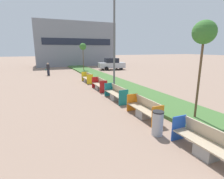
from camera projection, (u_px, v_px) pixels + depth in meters
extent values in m
cube|color=#426B33|center=(133.00, 90.00, 13.90)|extent=(2.80, 120.00, 0.18)
cube|color=gray|center=(75.00, 44.00, 35.83)|extent=(15.48, 6.14, 8.44)
cube|color=#1E2333|center=(78.00, 42.00, 32.95)|extent=(13.01, 0.08, 1.20)
cube|color=gray|center=(206.00, 151.00, 5.42)|extent=(0.52, 0.60, 0.42)
cube|color=tan|center=(207.00, 144.00, 5.37)|extent=(0.58, 2.34, 0.05)
cube|color=tan|center=(214.00, 135.00, 5.42)|extent=(0.14, 2.25, 0.48)
cube|color=blue|center=(179.00, 128.00, 6.43)|extent=(0.62, 0.04, 0.94)
cube|color=gray|center=(143.00, 114.00, 8.58)|extent=(0.52, 0.60, 0.42)
cube|color=tan|center=(143.00, 109.00, 8.52)|extent=(0.58, 2.17, 0.05)
cube|color=tan|center=(148.00, 103.00, 8.57)|extent=(0.14, 2.09, 0.48)
cube|color=orange|center=(158.00, 116.00, 7.53)|extent=(0.62, 0.04, 0.94)
cube|color=orange|center=(132.00, 102.00, 9.51)|extent=(0.62, 0.04, 0.94)
cube|color=gray|center=(115.00, 97.00, 11.53)|extent=(0.52, 0.60, 0.42)
cube|color=tan|center=(115.00, 94.00, 11.48)|extent=(0.58, 2.31, 0.05)
cube|color=tan|center=(119.00, 89.00, 11.52)|extent=(0.14, 2.22, 0.48)
cube|color=#197A7F|center=(123.00, 98.00, 10.42)|extent=(0.62, 0.04, 0.94)
cube|color=#197A7F|center=(109.00, 89.00, 12.52)|extent=(0.62, 0.04, 0.94)
cube|color=gray|center=(99.00, 87.00, 14.41)|extent=(0.52, 0.60, 0.42)
cube|color=tan|center=(99.00, 85.00, 14.36)|extent=(0.58, 2.00, 0.05)
cube|color=tan|center=(102.00, 81.00, 14.40)|extent=(0.14, 1.92, 0.48)
cube|color=red|center=(104.00, 87.00, 13.44)|extent=(0.62, 0.04, 0.94)
cube|color=red|center=(95.00, 82.00, 15.26)|extent=(0.62, 0.04, 0.94)
cube|color=gray|center=(87.00, 80.00, 17.73)|extent=(0.52, 0.60, 0.42)
cube|color=tan|center=(87.00, 78.00, 17.67)|extent=(0.58, 2.01, 0.05)
cube|color=tan|center=(90.00, 75.00, 17.72)|extent=(0.14, 1.93, 0.48)
cube|color=yellow|center=(90.00, 79.00, 16.75)|extent=(0.62, 0.04, 0.94)
cube|color=yellow|center=(84.00, 76.00, 18.58)|extent=(0.62, 0.04, 0.94)
cylinder|color=#9EA0A5|center=(158.00, 124.00, 6.79)|extent=(0.43, 0.43, 0.93)
cylinder|color=black|center=(158.00, 112.00, 6.68)|extent=(0.44, 0.44, 0.05)
cylinder|color=#56595B|center=(114.00, 37.00, 12.37)|extent=(0.14, 0.14, 8.33)
cylinder|color=brown|center=(199.00, 82.00, 7.88)|extent=(0.10, 0.10, 3.73)
sphere|color=#38702D|center=(204.00, 32.00, 7.39)|extent=(1.00, 1.00, 1.00)
cylinder|color=brown|center=(83.00, 60.00, 26.59)|extent=(0.10, 0.10, 3.38)
sphere|color=#38702D|center=(83.00, 47.00, 26.14)|extent=(1.01, 1.01, 1.01)
cube|color=#232633|center=(48.00, 72.00, 22.34)|extent=(0.30, 0.22, 0.76)
cube|color=#232328|center=(48.00, 67.00, 22.18)|extent=(0.38, 0.24, 0.62)
sphere|color=tan|center=(48.00, 64.00, 22.09)|extent=(0.21, 0.21, 0.21)
cube|color=#236051|center=(46.00, 70.00, 22.15)|extent=(0.12, 0.20, 0.18)
cube|color=#B7BABF|center=(112.00, 65.00, 28.47)|extent=(4.40, 2.32, 0.84)
cube|color=black|center=(112.00, 60.00, 28.30)|extent=(2.29, 1.82, 0.72)
cylinder|color=black|center=(121.00, 68.00, 28.25)|extent=(0.60, 0.20, 0.60)
cylinder|color=black|center=(116.00, 67.00, 29.86)|extent=(0.60, 0.20, 0.60)
cylinder|color=black|center=(107.00, 69.00, 27.28)|extent=(0.60, 0.20, 0.60)
cylinder|color=black|center=(103.00, 68.00, 28.89)|extent=(0.60, 0.20, 0.60)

